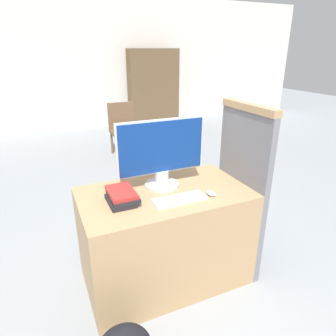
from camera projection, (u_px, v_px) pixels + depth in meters
The scene contains 10 objects.
ground_plane at pixel (185, 308), 2.12m from camera, with size 20.00×20.00×0.00m, color #93999E.
wall_back at pixel (67, 64), 6.29m from camera, with size 12.00×0.06×2.80m.
desk at pixel (165, 236), 2.28m from camera, with size 1.21×0.70×0.75m.
carrel_divider at pixel (241, 189), 2.35m from camera, with size 0.07×0.57×1.35m.
monitor at pixel (161, 154), 2.14m from camera, with size 0.66×0.25×0.50m.
keyboard at pixel (180, 199), 2.02m from camera, with size 0.37×0.13×0.02m.
mouse at pixel (211, 193), 2.09m from camera, with size 0.06×0.09×0.03m.
book_stack at pixel (122, 196), 1.98m from camera, with size 0.19×0.26×0.08m.
far_chair at pixel (123, 127), 5.05m from camera, with size 0.44×0.44×0.87m.
bookshelf_far at pixel (154, 88), 6.98m from camera, with size 1.17×0.32×1.72m.
Camera 1 is at (-0.76, -1.42, 1.71)m, focal length 32.00 mm.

